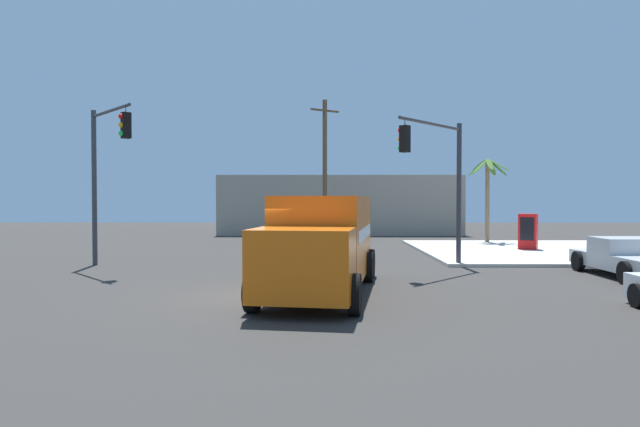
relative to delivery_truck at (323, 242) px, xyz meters
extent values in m
plane|color=#33302D|center=(-1.71, -0.92, -1.48)|extent=(100.00, 100.00, 0.00)
cube|color=beige|center=(11.49, 12.28, -1.41)|extent=(12.92, 12.92, 0.14)
cube|color=orange|center=(0.10, 0.70, 0.11)|extent=(3.21, 6.20, 2.48)
cube|color=orange|center=(-0.47, -3.31, -0.28)|extent=(2.64, 2.22, 1.70)
cube|color=black|center=(-0.59, -4.16, 0.06)|extent=(2.01, 0.36, 0.88)
cube|color=#B2B2B7|center=(0.50, 3.53, -1.29)|extent=(2.31, 0.52, 0.21)
cube|color=white|center=(1.30, 0.53, 0.24)|extent=(0.72, 4.92, 0.36)
cube|color=white|center=(-1.10, 0.88, 0.24)|extent=(0.72, 4.92, 0.36)
cylinder|color=black|center=(0.76, -3.44, -0.98)|extent=(0.42, 1.03, 1.00)
cylinder|color=black|center=(-1.69, -3.09, -0.98)|extent=(0.42, 1.03, 1.00)
cylinder|color=black|center=(1.52, 1.87, -0.98)|extent=(0.42, 1.03, 1.00)
cylinder|color=black|center=(-0.94, 2.22, -0.98)|extent=(0.42, 1.03, 1.00)
cylinder|color=black|center=(1.67, 2.91, -0.98)|extent=(0.42, 1.03, 1.00)
cylinder|color=black|center=(-0.79, 3.26, -0.98)|extent=(0.42, 1.03, 1.00)
cylinder|color=#38383D|center=(5.59, 6.38, 1.52)|extent=(0.20, 0.20, 5.72)
cylinder|color=#38383D|center=(4.13, 4.68, 4.13)|extent=(3.01, 3.49, 0.12)
cylinder|color=#38383D|center=(2.90, 3.24, 4.00)|extent=(0.03, 0.03, 0.25)
cube|color=black|center=(2.90, 3.24, 3.40)|extent=(0.42, 0.42, 0.95)
sphere|color=red|center=(2.76, 3.36, 3.72)|extent=(0.20, 0.20, 0.20)
sphere|color=#EFA314|center=(2.76, 3.36, 3.41)|extent=(0.20, 0.20, 0.20)
sphere|color=#19CC4C|center=(2.76, 3.36, 3.10)|extent=(0.20, 0.20, 0.20)
cylinder|color=#38383D|center=(-9.51, 6.53, 1.74)|extent=(0.20, 0.20, 6.43)
cylinder|color=#38383D|center=(-8.26, 5.09, 4.70)|extent=(2.60, 2.95, 0.12)
cylinder|color=#38383D|center=(-7.24, 3.92, 4.58)|extent=(0.03, 0.03, 0.25)
cube|color=black|center=(-7.24, 3.92, 3.98)|extent=(0.42, 0.42, 0.95)
sphere|color=red|center=(-7.37, 3.80, 4.29)|extent=(0.20, 0.20, 0.20)
sphere|color=#EFA314|center=(-7.37, 3.80, 3.98)|extent=(0.20, 0.20, 0.20)
sphere|color=#19CC4C|center=(-7.37, 3.80, 3.67)|extent=(0.20, 0.20, 0.20)
cube|color=#B7BABF|center=(10.77, 4.88, -0.95)|extent=(1.97, 1.53, 0.50)
cube|color=#B7BABF|center=(10.75, 3.28, -0.65)|extent=(1.97, 1.73, 1.10)
cube|color=black|center=(10.75, 3.28, -0.36)|extent=(1.81, 1.45, 0.48)
cylinder|color=black|center=(9.77, 4.76, -1.10)|extent=(0.25, 0.76, 0.76)
cylinder|color=black|center=(11.78, 4.74, -1.10)|extent=(0.25, 0.76, 0.76)
cylinder|color=black|center=(9.72, 1.33, -1.10)|extent=(0.25, 0.76, 0.76)
cylinder|color=black|center=(7.95, -2.48, -1.17)|extent=(0.21, 0.62, 0.62)
cube|color=red|center=(10.70, 12.52, -0.42)|extent=(1.14, 1.08, 1.85)
cube|color=black|center=(10.52, 12.18, -0.27)|extent=(0.62, 0.33, 1.18)
cylinder|color=#7A6647|center=(10.04, 17.53, 1.14)|extent=(0.26, 0.26, 4.97)
ellipsoid|color=#386023|center=(10.66, 17.63, 3.22)|extent=(1.35, 0.58, 1.07)
ellipsoid|color=#386023|center=(10.42, 18.05, 3.24)|extent=(1.09, 1.30, 1.03)
ellipsoid|color=#386023|center=(9.77, 18.21, 3.39)|extent=(0.89, 1.52, 0.75)
ellipsoid|color=#386023|center=(9.46, 17.70, 3.19)|extent=(1.31, 0.70, 1.13)
ellipsoid|color=#386023|center=(9.48, 17.20, 3.24)|extent=(1.33, 0.98, 1.04)
ellipsoid|color=#386023|center=(9.97, 16.81, 3.36)|extent=(0.50, 1.50, 0.81)
ellipsoid|color=#386023|center=(10.56, 17.04, 3.34)|extent=(1.31, 1.25, 0.84)
cylinder|color=brown|center=(0.10, 20.41, 3.18)|extent=(0.30, 0.30, 9.33)
cube|color=brown|center=(0.10, 20.41, 7.15)|extent=(1.89, 1.34, 0.12)
cube|color=gray|center=(1.28, 28.09, 0.81)|extent=(18.72, 6.00, 4.58)
camera|label=1|loc=(0.04, -16.47, 1.26)|focal=31.16mm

